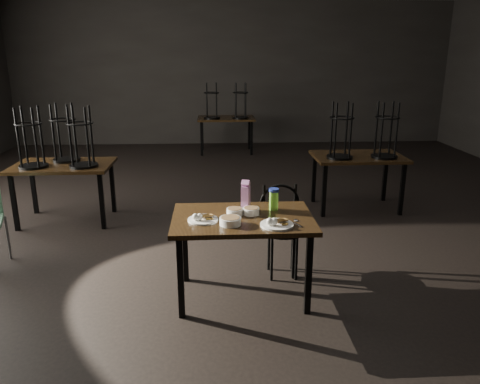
{
  "coord_description": "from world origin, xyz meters",
  "views": [
    {
      "loc": [
        -0.46,
        -5.0,
        2.1
      ],
      "look_at": [
        -0.22,
        -0.86,
        0.85
      ],
      "focal_mm": 35.0,
      "sensor_mm": 36.0,
      "label": 1
    }
  ],
  "objects": [
    {
      "name": "water_bottle",
      "position": [
        0.06,
        -1.09,
        0.85
      ],
      "size": [
        0.11,
        0.11,
        0.19
      ],
      "color": "#8DE844",
      "rests_on": "main_table"
    },
    {
      "name": "bowl_big",
      "position": [
        -0.34,
        -1.44,
        0.78
      ],
      "size": [
        0.18,
        0.18,
        0.06
      ],
      "color": "white",
      "rests_on": "main_table"
    },
    {
      "name": "main_table",
      "position": [
        -0.22,
        -1.26,
        0.67
      ],
      "size": [
        1.2,
        0.8,
        0.75
      ],
      "color": "black",
      "rests_on": "ground"
    },
    {
      "name": "room",
      "position": [
        -0.06,
        0.01,
        2.33
      ],
      "size": [
        12.0,
        12.04,
        3.22
      ],
      "color": "black",
      "rests_on": "ground"
    },
    {
      "name": "bentwood_chair",
      "position": [
        0.18,
        -0.8,
        0.52
      ],
      "size": [
        0.42,
        0.41,
        0.87
      ],
      "rotation": [
        0.0,
        0.0,
        0.08
      ],
      "color": "black",
      "rests_on": "ground"
    },
    {
      "name": "juice_carton",
      "position": [
        -0.19,
        -1.09,
        0.88
      ],
      "size": [
        0.09,
        0.09,
        0.28
      ],
      "color": "#8E1980",
      "rests_on": "main_table"
    },
    {
      "name": "plate_right",
      "position": [
        0.04,
        -1.49,
        0.77
      ],
      "size": [
        0.27,
        0.27,
        0.09
      ],
      "color": "white",
      "rests_on": "main_table"
    },
    {
      "name": "bowl_far",
      "position": [
        -0.15,
        -1.2,
        0.78
      ],
      "size": [
        0.14,
        0.14,
        0.06
      ],
      "color": "white",
      "rests_on": "main_table"
    },
    {
      "name": "bg_table_right",
      "position": [
        1.49,
        1.05,
        0.75
      ],
      "size": [
        1.2,
        0.8,
        1.48
      ],
      "color": "black",
      "rests_on": "ground"
    },
    {
      "name": "plate_left",
      "position": [
        -0.56,
        -1.34,
        0.77
      ],
      "size": [
        0.25,
        0.25,
        0.08
      ],
      "color": "white",
      "rests_on": "main_table"
    },
    {
      "name": "bowl_near",
      "position": [
        -0.29,
        -1.2,
        0.78
      ],
      "size": [
        0.14,
        0.14,
        0.06
      ],
      "color": "white",
      "rests_on": "main_table"
    },
    {
      "name": "bg_table_left",
      "position": [
        -2.35,
        0.79,
        0.78
      ],
      "size": [
        1.2,
        0.8,
        1.48
      ],
      "color": "black",
      "rests_on": "ground"
    },
    {
      "name": "bg_table_far",
      "position": [
        -0.19,
        4.92,
        0.75
      ],
      "size": [
        1.2,
        0.8,
        1.48
      ],
      "color": "black",
      "rests_on": "ground"
    },
    {
      "name": "spoon",
      "position": [
        0.21,
        -1.4,
        0.75
      ],
      "size": [
        0.05,
        0.19,
        0.01
      ],
      "color": "silver",
      "rests_on": "main_table"
    }
  ]
}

